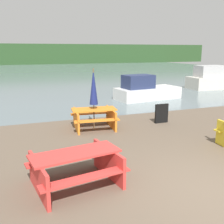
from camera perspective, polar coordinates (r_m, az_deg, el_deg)
The scene contains 9 objects.
ground_plane at distance 5.88m, azimuth 21.29°, elevation -15.87°, with size 60.00×60.00×0.00m, color brown.
water at distance 35.58m, azimuth -14.49°, elevation 8.43°, with size 60.00×50.00×0.00m.
far_treeline at distance 55.42m, azimuth -16.83°, elevation 11.97°, with size 80.00×1.60×4.00m.
picnic_table_red at distance 5.61m, azimuth -7.91°, elevation -11.40°, with size 2.02×1.65×0.73m.
picnic_table_orange at distance 9.49m, azimuth -3.94°, elevation -0.98°, with size 1.70×1.53×0.73m.
umbrella_navy at distance 9.29m, azimuth -4.04°, elevation 5.48°, with size 0.30×0.30×2.16m.
boat at distance 15.30m, azimuth 7.25°, elevation 4.72°, with size 3.92×2.02×1.42m.
boat_second at distance 21.06m, azimuth 21.84°, elevation 6.51°, with size 4.76×1.93×1.69m.
signboard at distance 10.38m, azimuth 10.74°, elevation -0.31°, with size 0.55×0.08×0.75m.
Camera 1 is at (-3.57, -3.76, 2.78)m, focal length 42.00 mm.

